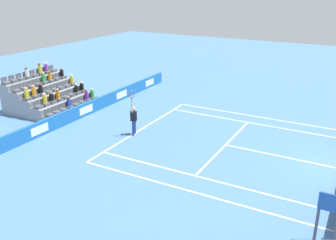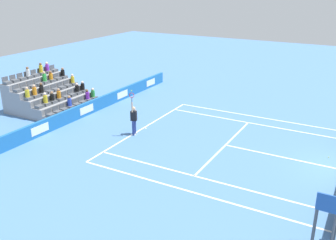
# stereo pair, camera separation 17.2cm
# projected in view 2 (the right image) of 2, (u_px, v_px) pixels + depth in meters

# --- Properties ---
(line_baseline) EXTENTS (10.97, 0.10, 0.01)m
(line_baseline) POSITION_uv_depth(u_px,v_px,m) (144.00, 128.00, 23.80)
(line_baseline) COLOR white
(line_baseline) RESTS_ON ground
(line_service) EXTENTS (8.23, 0.10, 0.01)m
(line_service) POSITION_uv_depth(u_px,v_px,m) (226.00, 145.00, 21.29)
(line_service) COLOR white
(line_service) RESTS_ON ground
(line_centre_service) EXTENTS (0.10, 6.40, 0.01)m
(line_centre_service) POSITION_uv_depth(u_px,v_px,m) (283.00, 157.00, 19.83)
(line_centre_service) COLOR white
(line_centre_service) RESTS_ON ground
(line_singles_sideline_left) EXTENTS (0.10, 11.89, 0.01)m
(line_singles_sideline_left) POSITION_uv_depth(u_px,v_px,m) (203.00, 178.00, 17.72)
(line_singles_sideline_left) COLOR white
(line_singles_sideline_left) RESTS_ON ground
(line_singles_sideline_right) EXTENTS (0.10, 11.89, 0.01)m
(line_singles_sideline_right) POSITION_uv_depth(u_px,v_px,m) (255.00, 124.00, 24.45)
(line_singles_sideline_right) COLOR white
(line_singles_sideline_right) RESTS_ON ground
(line_doubles_sideline_left) EXTENTS (0.10, 11.89, 0.01)m
(line_doubles_sideline_left) POSITION_uv_depth(u_px,v_px,m) (190.00, 192.00, 16.60)
(line_doubles_sideline_left) COLOR white
(line_doubles_sideline_left) RESTS_ON ground
(line_doubles_sideline_right) EXTENTS (0.10, 11.89, 0.01)m
(line_doubles_sideline_right) POSITION_uv_depth(u_px,v_px,m) (261.00, 117.00, 25.57)
(line_doubles_sideline_right) COLOR white
(line_doubles_sideline_right) RESTS_ON ground
(line_centre_mark) EXTENTS (0.10, 0.20, 0.01)m
(line_centre_mark) POSITION_uv_depth(u_px,v_px,m) (145.00, 128.00, 23.76)
(line_centre_mark) COLOR white
(line_centre_mark) RESTS_ON ground
(sponsor_barrier) EXTENTS (20.92, 0.22, 0.91)m
(sponsor_barrier) POSITION_uv_depth(u_px,v_px,m) (86.00, 109.00, 25.81)
(sponsor_barrier) COLOR #1E66AD
(sponsor_barrier) RESTS_ON ground
(tennis_player) EXTENTS (0.54, 0.41, 2.85)m
(tennis_player) POSITION_uv_depth(u_px,v_px,m) (134.00, 119.00, 22.41)
(tennis_player) COLOR navy
(tennis_player) RESTS_ON ground
(umpire_chair) EXTENTS (0.70, 0.70, 2.34)m
(umpire_chair) POSITION_uv_depth(u_px,v_px,m) (326.00, 213.00, 12.46)
(umpire_chair) COLOR #474C54
(umpire_chair) RESTS_ON ground
(stadium_stand) EXTENTS (4.96, 4.75, 3.02)m
(stadium_stand) POSITION_uv_depth(u_px,v_px,m) (48.00, 97.00, 27.31)
(stadium_stand) COLOR gray
(stadium_stand) RESTS_ON ground
(loose_tennis_ball) EXTENTS (0.07, 0.07, 0.07)m
(loose_tennis_ball) POSITION_uv_depth(u_px,v_px,m) (329.00, 157.00, 19.76)
(loose_tennis_ball) COLOR #D1E533
(loose_tennis_ball) RESTS_ON ground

